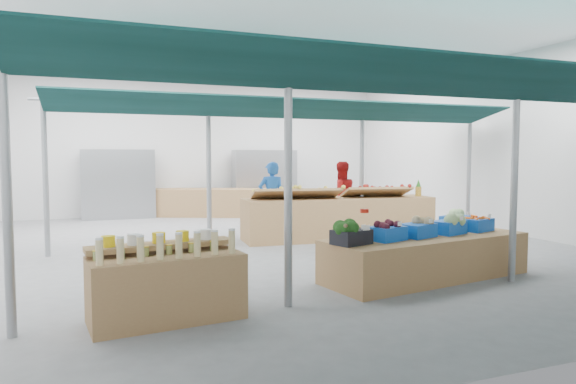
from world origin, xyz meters
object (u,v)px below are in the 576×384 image
object	(u,v)px
vendor_left	(271,198)
vendor_right	(341,196)
bottle_shelf	(166,283)
fruit_counter	(339,218)
veg_counter	(426,257)

from	to	relation	value
vendor_left	vendor_right	bearing A→B (deg)	-175.58
bottle_shelf	vendor_left	size ratio (longest dim) A/B	1.02
vendor_left	vendor_right	xyz separation A→B (m)	(1.80, 0.00, 0.00)
bottle_shelf	fruit_counter	bearing A→B (deg)	38.89
vendor_left	vendor_right	size ratio (longest dim) A/B	1.00
vendor_right	fruit_counter	bearing A→B (deg)	65.81
veg_counter	vendor_right	world-z (taller)	vendor_right
bottle_shelf	veg_counter	size ratio (longest dim) A/B	0.53
veg_counter	vendor_right	distance (m)	5.04
fruit_counter	bottle_shelf	bearing A→B (deg)	-130.25
bottle_shelf	veg_counter	bearing A→B (deg)	2.16
fruit_counter	vendor_right	bearing A→B (deg)	65.81
fruit_counter	vendor_left	size ratio (longest dim) A/B	2.50
veg_counter	vendor_left	distance (m)	4.99
bottle_shelf	vendor_left	distance (m)	6.35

